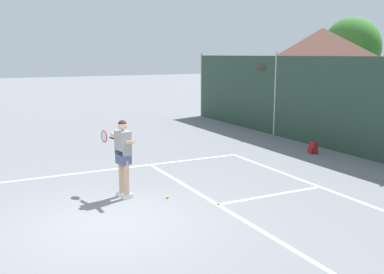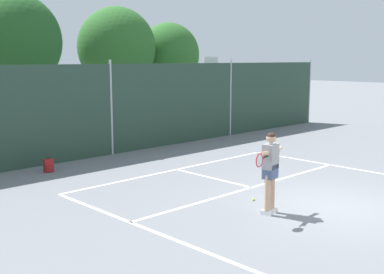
% 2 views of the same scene
% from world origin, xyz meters
% --- Properties ---
extents(ground_plane, '(120.00, 120.00, 0.00)m').
position_xyz_m(ground_plane, '(0.00, 0.00, 0.00)').
color(ground_plane, slate).
extents(court_markings, '(8.30, 11.10, 0.01)m').
position_xyz_m(court_markings, '(0.00, 0.65, 0.00)').
color(court_markings, white).
rests_on(court_markings, ground).
extents(chainlink_fence, '(26.09, 0.09, 3.43)m').
position_xyz_m(chainlink_fence, '(0.00, 9.00, 1.64)').
color(chainlink_fence, '#284233').
rests_on(chainlink_fence, ground).
extents(basketball_hoop, '(0.90, 0.67, 3.55)m').
position_xyz_m(basketball_hoop, '(6.37, 10.16, 2.31)').
color(basketball_hoop, '#284CB2').
rests_on(basketball_hoop, ground).
extents(treeline_backdrop, '(23.78, 4.13, 6.58)m').
position_xyz_m(treeline_backdrop, '(1.59, 17.05, 3.90)').
color(treeline_backdrop, brown).
rests_on(treeline_backdrop, ground).
extents(tennis_player, '(1.40, 0.45, 1.85)m').
position_xyz_m(tennis_player, '(-1.49, 0.77, 1.11)').
color(tennis_player, silver).
rests_on(tennis_player, ground).
extents(tennis_ball, '(0.07, 0.07, 0.07)m').
position_xyz_m(tennis_ball, '(-0.94, 1.66, 0.03)').
color(tennis_ball, '#CCE033').
rests_on(tennis_ball, ground).
extents(backpack_red, '(0.30, 0.26, 0.46)m').
position_xyz_m(backpack_red, '(-3.06, 8.02, 0.19)').
color(backpack_red, maroon).
rests_on(backpack_red, ground).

